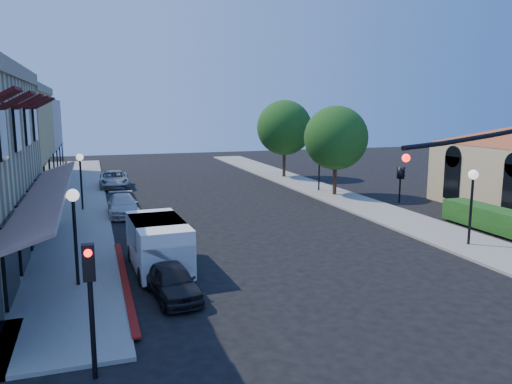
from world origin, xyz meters
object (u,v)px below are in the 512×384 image
object	(u,v)px
lamppost_right_far	(319,156)
parked_car_d	(114,179)
lamppost_right_near	(472,188)
lamppost_left_near	(74,213)
street_tree_b	(284,128)
parked_car_c	(123,205)
street_tree_a	(336,138)
white_van	(158,241)
secondary_signal	(90,286)
lamppost_left_far	(80,167)
parked_car_b	(156,231)
parked_car_a	(172,281)

from	to	relation	value
lamppost_right_far	parked_car_d	size ratio (longest dim) A/B	0.74
lamppost_right_near	lamppost_left_near	bearing A→B (deg)	180.00
street_tree_b	parked_car_d	bearing A→B (deg)	-175.88
lamppost_right_near	parked_car_c	distance (m)	19.10
lamppost_right_far	parked_car_c	xyz separation A→B (m)	(-14.70, -4.00, -2.13)
street_tree_a	lamppost_right_far	distance (m)	2.49
parked_car_c	parked_car_d	bearing A→B (deg)	90.02
street_tree_a	white_van	distance (m)	19.48
street_tree_b	secondary_signal	bearing A→B (deg)	-118.77
lamppost_left_far	street_tree_a	bearing A→B (deg)	0.00
lamppost_left_far	lamppost_right_far	world-z (taller)	same
lamppost_right_far	street_tree_a	bearing A→B (deg)	-81.47
parked_car_b	parked_car_c	distance (m)	7.09
secondary_signal	lamppost_right_far	size ratio (longest dim) A/B	0.93
street_tree_a	white_van	xyz separation A→B (m)	(-14.30, -12.87, -3.04)
street_tree_b	street_tree_a	bearing A→B (deg)	-90.00
lamppost_right_far	parked_car_a	distance (m)	22.88
secondary_signal	lamppost_right_far	bearing A→B (deg)	53.86
lamppost_right_near	parked_car_a	world-z (taller)	lamppost_right_near
lamppost_left_near	lamppost_left_far	world-z (taller)	same
secondary_signal	lamppost_left_near	distance (m)	6.63
street_tree_a	secondary_signal	world-z (taller)	street_tree_a
secondary_signal	lamppost_right_far	xyz separation A→B (m)	(16.50, 22.59, 0.42)
lamppost_left_near	parked_car_d	xyz separation A→B (m)	(2.30, 22.92, -2.06)
lamppost_right_far	white_van	distance (m)	20.48
secondary_signal	parked_car_a	bearing A→B (deg)	61.01
street_tree_b	parked_car_d	world-z (taller)	street_tree_b
secondary_signal	lamppost_right_near	distance (m)	17.77
lamppost_left_far	parked_car_c	size ratio (longest dim) A/B	0.86
parked_car_a	parked_car_b	bearing A→B (deg)	80.57
street_tree_a	parked_car_c	world-z (taller)	street_tree_a
lamppost_left_near	parked_car_d	size ratio (longest dim) A/B	0.74
lamppost_left_near	lamppost_right_far	distance (m)	23.35
street_tree_b	white_van	bearing A→B (deg)	-122.01
parked_car_a	parked_car_b	distance (m)	7.01
secondary_signal	lamppost_right_near	world-z (taller)	lamppost_right_near
parked_car_c	parked_car_b	bearing A→B (deg)	-81.06
lamppost_left_near	parked_car_d	bearing A→B (deg)	84.27
white_van	lamppost_left_near	bearing A→B (deg)	-159.38
lamppost_left_near	parked_car_b	distance (m)	6.41
lamppost_left_far	parked_car_d	xyz separation A→B (m)	(2.30, 8.92, -2.06)
parked_car_b	street_tree_a	bearing A→B (deg)	39.02
street_tree_b	lamppost_left_far	xyz separation A→B (m)	(-17.30, -10.00, -1.81)
white_van	parked_car_a	world-z (taller)	white_van
lamppost_right_near	parked_car_a	size ratio (longest dim) A/B	1.04
street_tree_a	lamppost_left_near	size ratio (longest dim) A/B	1.82
lamppost_left_near	parked_car_a	bearing A→B (deg)	-33.30
white_van	parked_car_b	distance (m)	3.93
parked_car_c	parked_car_a	bearing A→B (deg)	-86.93
street_tree_b	lamppost_left_near	xyz separation A→B (m)	(-17.30, -24.00, -1.81)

